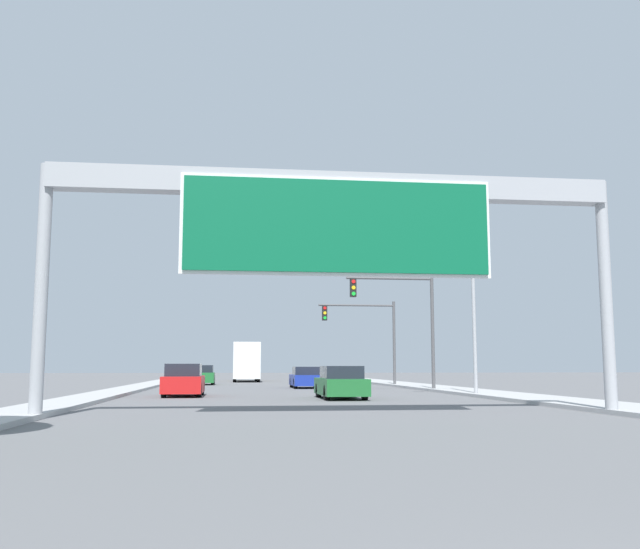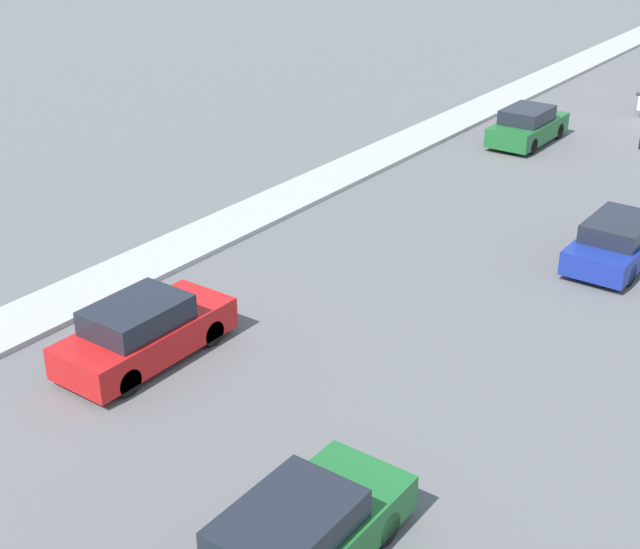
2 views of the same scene
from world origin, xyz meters
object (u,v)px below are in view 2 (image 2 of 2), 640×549
car_near_center (528,126)px  car_mid_left (619,240)px  car_near_right (294,541)px  car_far_left (144,332)px

car_near_center → car_mid_left: bearing=-52.9°
car_mid_left → car_near_right: (0.00, -15.32, 0.02)m
car_mid_left → car_near_center: size_ratio=1.08×
car_near_center → car_far_left: (-0.00, -21.19, 0.02)m
car_mid_left → car_far_left: car_far_left is taller
car_mid_left → car_near_center: car_near_center is taller
car_near_center → car_far_left: car_far_left is taller
car_near_right → car_mid_left: bearing=90.0°
car_mid_left → car_near_right: size_ratio=0.98×
car_near_center → car_far_left: 21.19m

